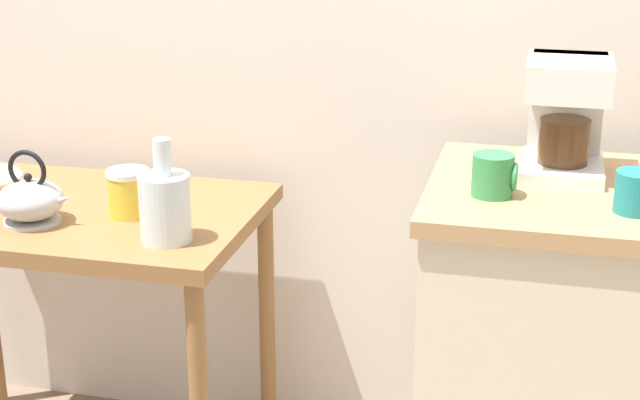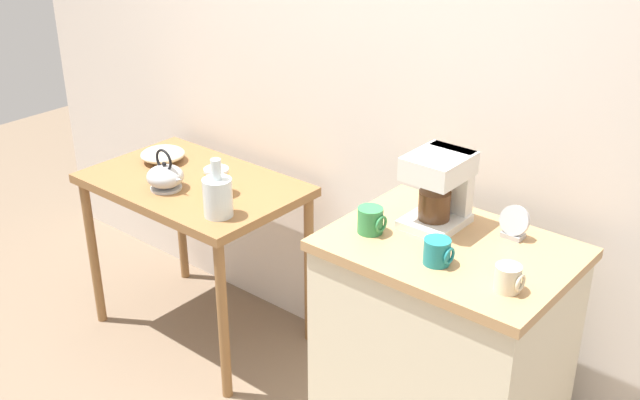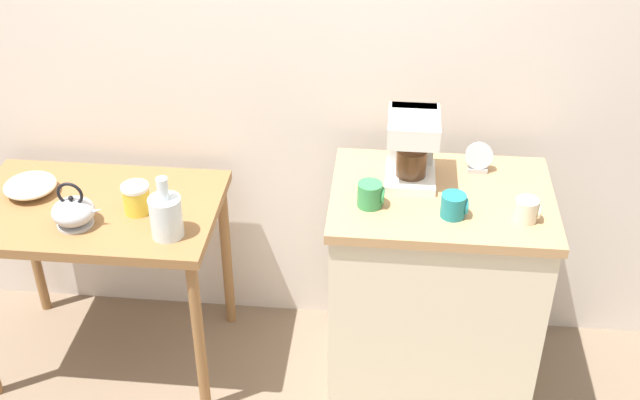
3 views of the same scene
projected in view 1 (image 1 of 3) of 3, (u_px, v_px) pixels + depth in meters
The scene contains 8 objects.
wooden_table at pixel (70, 242), 2.48m from camera, with size 0.96×0.61×0.78m.
kitchen_counter at pixel (596, 384), 2.22m from camera, with size 0.79×0.59×0.94m.
teakettle at pixel (31, 200), 2.32m from camera, with size 0.19×0.16×0.18m.
glass_carafe_vase at pixel (165, 205), 2.20m from camera, with size 0.12×0.12×0.24m.
canister_enamel at pixel (129, 193), 2.37m from camera, with size 0.10×0.10×0.12m.
coffee_maker at pixel (566, 111), 2.14m from camera, with size 0.18×0.22×0.26m.
mug_dark_teal at pixel (638, 192), 1.92m from camera, with size 0.09×0.09×0.08m.
mug_tall_green at pixel (494, 175), 2.02m from camera, with size 0.09×0.09×0.09m.
Camera 1 is at (0.58, -2.09, 1.59)m, focal length 54.64 mm.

